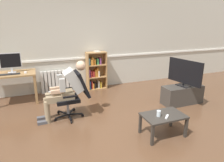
{
  "coord_description": "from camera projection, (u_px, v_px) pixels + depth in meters",
  "views": [
    {
      "loc": [
        -1.34,
        -3.05,
        1.99
      ],
      "look_at": [
        0.15,
        0.85,
        0.7
      ],
      "focal_mm": 31.98,
      "sensor_mm": 36.0,
      "label": 1
    }
  ],
  "objects": [
    {
      "name": "back_wall",
      "position": [
        85.0,
        43.0,
        5.74
      ],
      "size": [
        12.0,
        0.13,
        2.7
      ],
      "color": "beige",
      "rests_on": "ground_plane"
    },
    {
      "name": "computer_mouse",
      "position": [
        25.0,
        72.0,
        4.79
      ],
      "size": [
        0.06,
        0.1,
        0.03
      ],
      "primitive_type": "cube",
      "color": "white",
      "rests_on": "computer_desk"
    },
    {
      "name": "tv_screen",
      "position": [
        185.0,
        72.0,
        4.73
      ],
      "size": [
        0.26,
        0.91,
        0.64
      ],
      "rotation": [
        0.0,
        0.0,
        1.78
      ],
      "color": "black",
      "rests_on": "tv_stand"
    },
    {
      "name": "office_chair",
      "position": [
        74.0,
        93.0,
        4.16
      ],
      "size": [
        0.77,
        0.61,
        0.98
      ],
      "rotation": [
        0.0,
        0.0,
        -1.55
      ],
      "color": "black",
      "rests_on": "ground_plane"
    },
    {
      "name": "imac_monitor",
      "position": [
        11.0,
        61.0,
        4.79
      ],
      "size": [
        0.48,
        0.14,
        0.48
      ],
      "color": "silver",
      "rests_on": "computer_desk"
    },
    {
      "name": "tv_stand",
      "position": [
        182.0,
        95.0,
        4.89
      ],
      "size": [
        1.0,
        0.39,
        0.45
      ],
      "color": "#3D3833",
      "rests_on": "ground_plane"
    },
    {
      "name": "ground_plane",
      "position": [
        121.0,
        130.0,
        3.77
      ],
      "size": [
        18.0,
        18.0,
        0.0
      ],
      "primitive_type": "plane",
      "color": "brown"
    },
    {
      "name": "computer_desk",
      "position": [
        11.0,
        78.0,
        4.83
      ],
      "size": [
        1.12,
        0.68,
        0.76
      ],
      "color": "#9E7547",
      "rests_on": "ground_plane"
    },
    {
      "name": "bookshelf",
      "position": [
        96.0,
        71.0,
        5.87
      ],
      "size": [
        0.58,
        0.29,
        1.13
      ],
      "color": "#AD7F4C",
      "rests_on": "ground_plane"
    },
    {
      "name": "person_seated",
      "position": [
        66.0,
        89.0,
        4.06
      ],
      "size": [
        1.05,
        0.4,
        1.19
      ],
      "rotation": [
        0.0,
        0.0,
        -1.55
      ],
      "color": "#937F60",
      "rests_on": "ground_plane"
    },
    {
      "name": "keyboard",
      "position": [
        10.0,
        74.0,
        4.66
      ],
      "size": [
        0.43,
        0.12,
        0.02
      ],
      "primitive_type": "cube",
      "color": "black",
      "rests_on": "computer_desk"
    },
    {
      "name": "drinking_glass",
      "position": [
        159.0,
        113.0,
        3.42
      ],
      "size": [
        0.07,
        0.07,
        0.11
      ],
      "primitive_type": "cylinder",
      "color": "silver",
      "rests_on": "coffee_table"
    },
    {
      "name": "coffee_table",
      "position": [
        163.0,
        118.0,
        3.5
      ],
      "size": [
        0.74,
        0.47,
        0.4
      ],
      "color": "#332D28",
      "rests_on": "ground_plane"
    },
    {
      "name": "spare_remote",
      "position": [
        167.0,
        117.0,
        3.4
      ],
      "size": [
        0.13,
        0.13,
        0.02
      ],
      "primitive_type": "cube",
      "rotation": [
        0.0,
        0.0,
        2.31
      ],
      "color": "white",
      "rests_on": "coffee_table"
    },
    {
      "name": "radiator",
      "position": [
        59.0,
        81.0,
        5.66
      ],
      "size": [
        0.95,
        0.08,
        0.63
      ],
      "color": "white",
      "rests_on": "ground_plane"
    }
  ]
}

